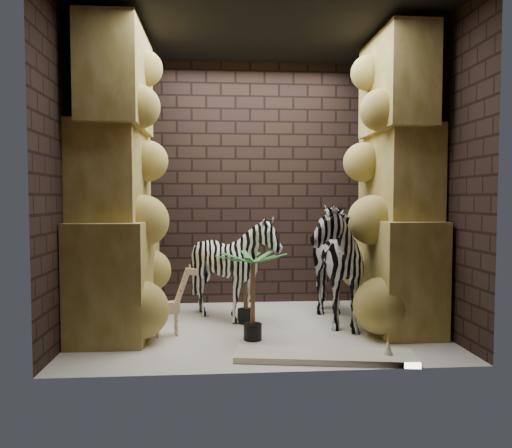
{
  "coord_description": "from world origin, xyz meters",
  "views": [
    {
      "loc": [
        -0.39,
        -4.85,
        1.31
      ],
      "look_at": [
        -0.01,
        0.15,
        1.05
      ],
      "focal_mm": 34.14,
      "sensor_mm": 36.0,
      "label": 1
    }
  ],
  "objects": [
    {
      "name": "giraffe_toy",
      "position": [
        -0.89,
        -0.21,
        0.35
      ],
      "size": [
        0.38,
        0.21,
        0.7
      ],
      "primitive_type": null,
      "rotation": [
        0.0,
        0.0,
        0.25
      ],
      "color": "beige",
      "rests_on": "floor"
    },
    {
      "name": "zebra_left",
      "position": [
        -0.24,
        0.32,
        0.51
      ],
      "size": [
        0.95,
        1.16,
        1.03
      ],
      "primitive_type": "imported",
      "rotation": [
        0.0,
        0.0,
        0.03
      ],
      "color": "white",
      "rests_on": "floor"
    },
    {
      "name": "rock_pillar_right",
      "position": [
        1.42,
        0.0,
        1.5
      ],
      "size": [
        0.58,
        1.25,
        3.0
      ],
      "primitive_type": null,
      "color": "tan",
      "rests_on": "floor"
    },
    {
      "name": "palm_back",
      "position": [
        -0.08,
        -0.39,
        0.41
      ],
      "size": [
        0.36,
        0.36,
        0.83
      ],
      "primitive_type": null,
      "color": "#1E5923",
      "rests_on": "floor"
    },
    {
      "name": "wall_left",
      "position": [
        -1.75,
        0.0,
        1.5
      ],
      "size": [
        0.0,
        3.0,
        3.0
      ],
      "primitive_type": "plane",
      "rotation": [
        1.57,
        0.0,
        1.57
      ],
      "color": "black",
      "rests_on": "ground"
    },
    {
      "name": "palm_front",
      "position": [
        -0.11,
        0.23,
        0.37
      ],
      "size": [
        0.36,
        0.36,
        0.74
      ],
      "primitive_type": null,
      "color": "#1E5923",
      "rests_on": "floor"
    },
    {
      "name": "zebra_right",
      "position": [
        0.73,
        0.18,
        0.75
      ],
      "size": [
        0.76,
        1.31,
        1.5
      ],
      "primitive_type": "imported",
      "rotation": [
        0.0,
        0.0,
        0.06
      ],
      "color": "white",
      "rests_on": "floor"
    },
    {
      "name": "wall_right",
      "position": [
        1.75,
        0.0,
        1.5
      ],
      "size": [
        0.0,
        3.0,
        3.0
      ],
      "primitive_type": "plane",
      "rotation": [
        1.57,
        0.0,
        -1.57
      ],
      "color": "black",
      "rests_on": "ground"
    },
    {
      "name": "surfboard",
      "position": [
        0.47,
        -0.98,
        0.03
      ],
      "size": [
        1.5,
        0.59,
        0.05
      ],
      "primitive_type": "cube",
      "rotation": [
        0.0,
        0.0,
        -0.16
      ],
      "color": "#EDECCA",
      "rests_on": "floor"
    },
    {
      "name": "ceiling",
      "position": [
        0.0,
        0.0,
        3.0
      ],
      "size": [
        3.5,
        3.5,
        0.0
      ],
      "primitive_type": "plane",
      "rotation": [
        3.14,
        0.0,
        0.0
      ],
      "color": "black",
      "rests_on": "ground"
    },
    {
      "name": "wall_front",
      "position": [
        0.0,
        -1.25,
        1.5
      ],
      "size": [
        3.5,
        0.0,
        3.5
      ],
      "primitive_type": "plane",
      "rotation": [
        -1.57,
        0.0,
        0.0
      ],
      "color": "black",
      "rests_on": "ground"
    },
    {
      "name": "floor",
      "position": [
        0.0,
        0.0,
        0.0
      ],
      "size": [
        3.5,
        3.5,
        0.0
      ],
      "primitive_type": "plane",
      "color": "beige",
      "rests_on": "ground"
    },
    {
      "name": "rock_pillar_left",
      "position": [
        -1.4,
        0.0,
        1.5
      ],
      "size": [
        0.68,
        1.3,
        3.0
      ],
      "primitive_type": null,
      "color": "tan",
      "rests_on": "floor"
    },
    {
      "name": "wall_back",
      "position": [
        0.0,
        1.25,
        1.5
      ],
      "size": [
        3.5,
        0.0,
        3.5
      ],
      "primitive_type": "plane",
      "rotation": [
        1.57,
        0.0,
        0.0
      ],
      "color": "black",
      "rests_on": "ground"
    }
  ]
}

